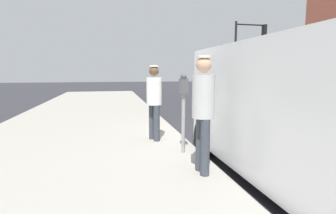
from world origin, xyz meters
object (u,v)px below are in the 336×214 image
object	(u,v)px
pedestrian_in_white	(154,98)
parked_van	(323,112)
pedestrian_in_gray	(203,106)
traffic_light_corner	(246,46)
parking_meter_near	(183,100)

from	to	relation	value
pedestrian_in_white	parked_van	size ratio (longest dim) A/B	0.33
pedestrian_in_gray	pedestrian_in_white	xyz separation A→B (m)	(0.40, -2.13, -0.06)
pedestrian_in_white	traffic_light_corner	distance (m)	14.79
traffic_light_corner	pedestrian_in_white	bearing A→B (deg)	54.01
pedestrian_in_white	traffic_light_corner	xyz separation A→B (m)	(-8.58, -11.81, 2.39)
traffic_light_corner	pedestrian_in_gray	bearing A→B (deg)	59.62
pedestrian_in_gray	traffic_light_corner	xyz separation A→B (m)	(-8.17, -13.94, 2.33)
parking_meter_near	pedestrian_in_gray	bearing A→B (deg)	90.74
parking_meter_near	traffic_light_corner	bearing A→B (deg)	-122.44
parked_van	traffic_light_corner	distance (m)	16.27
parking_meter_near	parked_van	world-z (taller)	parked_van
pedestrian_in_white	traffic_light_corner	world-z (taller)	traffic_light_corner
pedestrian_in_white	parked_van	world-z (taller)	parked_van
parking_meter_near	parked_van	bearing A→B (deg)	130.54
parking_meter_near	pedestrian_in_gray	world-z (taller)	pedestrian_in_gray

